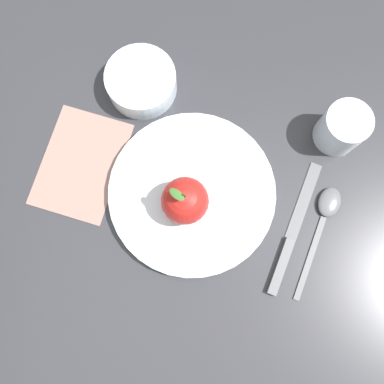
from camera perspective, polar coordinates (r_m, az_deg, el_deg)
name	(u,v)px	position (r m, az deg, el deg)	size (l,w,h in m)	color
ground_plane	(204,202)	(0.64, 1.67, -1.35)	(2.40, 2.40, 0.00)	#2D2D33
dinner_plate	(192,193)	(0.63, 0.00, -0.16)	(0.26, 0.26, 0.02)	silver
apple	(185,201)	(0.58, -0.99, -1.23)	(0.07, 0.07, 0.08)	#B21E19
side_bowl	(141,81)	(0.68, -7.09, 15.07)	(0.11, 0.11, 0.04)	silver
cup	(343,127)	(0.67, 20.24, 8.42)	(0.07, 0.07, 0.07)	silver
knife	(290,240)	(0.64, 13.50, -6.45)	(0.08, 0.21, 0.01)	#59595E
spoon	(325,215)	(0.66, 18.01, -3.04)	(0.07, 0.18, 0.01)	#59595E
linen_napkin	(81,164)	(0.67, -15.17, 3.81)	(0.12, 0.17, 0.00)	gray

